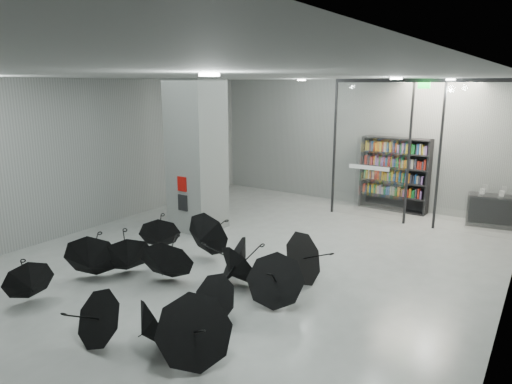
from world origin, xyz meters
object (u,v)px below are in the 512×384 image
Objects in this scene: column at (197,156)px; shop_counter at (496,211)px; umbrella_cluster at (186,278)px; bookshelf at (395,174)px.

shop_counter is (6.78, 4.61, -1.56)m from column.
umbrella_cluster is at bearing -127.51° from shop_counter.
bookshelf is (3.89, 4.75, -0.86)m from column.
shop_counter is 0.29× the size of umbrella_cluster.
column is at bearing 126.74° from umbrella_cluster.
column is 8.35m from shop_counter.
column reaches higher than umbrella_cluster.
column is 4.37m from umbrella_cluster.
bookshelf is at bearing 50.66° from column.
bookshelf is 0.46× the size of umbrella_cluster.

